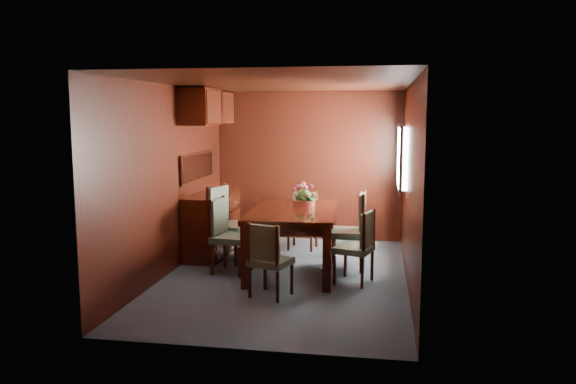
% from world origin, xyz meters
% --- Properties ---
extents(ground, '(4.50, 4.50, 0.00)m').
position_xyz_m(ground, '(0.00, 0.00, 0.00)').
color(ground, '#38454D').
rests_on(ground, ground).
extents(room_shell, '(3.06, 4.52, 2.41)m').
position_xyz_m(room_shell, '(-0.10, 0.33, 1.63)').
color(room_shell, black).
rests_on(room_shell, ground).
extents(sideboard, '(0.48, 1.40, 0.90)m').
position_xyz_m(sideboard, '(-1.25, 1.00, 0.45)').
color(sideboard, black).
rests_on(sideboard, ground).
extents(dining_table, '(1.17, 1.79, 0.82)m').
position_xyz_m(dining_table, '(0.06, 0.26, 0.70)').
color(dining_table, black).
rests_on(dining_table, ground).
extents(chair_left_near, '(0.50, 0.52, 0.97)m').
position_xyz_m(chair_left_near, '(-0.79, 0.08, 0.54)').
color(chair_left_near, black).
rests_on(chair_left_near, ground).
extents(chair_left_far, '(0.60, 0.61, 1.06)m').
position_xyz_m(chair_left_far, '(-0.95, 0.63, 0.59)').
color(chair_left_far, black).
rests_on(chair_left_far, ground).
extents(chair_right_near, '(0.51, 0.52, 0.90)m').
position_xyz_m(chair_right_near, '(0.92, -0.13, 0.50)').
color(chair_right_near, black).
rests_on(chair_right_near, ground).
extents(chair_right_far, '(0.47, 0.49, 1.03)m').
position_xyz_m(chair_right_far, '(0.82, 0.53, 0.57)').
color(chair_right_far, black).
rests_on(chair_right_far, ground).
extents(chair_head, '(0.51, 0.50, 0.85)m').
position_xyz_m(chair_head, '(-0.05, -0.85, 0.47)').
color(chair_head, black).
rests_on(chair_head, ground).
extents(chair_foot, '(0.45, 0.43, 0.86)m').
position_xyz_m(chair_foot, '(0.01, 1.59, 0.48)').
color(chair_foot, black).
rests_on(chair_foot, ground).
extents(flower_centerpiece, '(0.31, 0.31, 0.31)m').
position_xyz_m(flower_centerpiece, '(0.16, 0.50, 0.97)').
color(flower_centerpiece, '#A94633').
rests_on(flower_centerpiece, dining_table).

